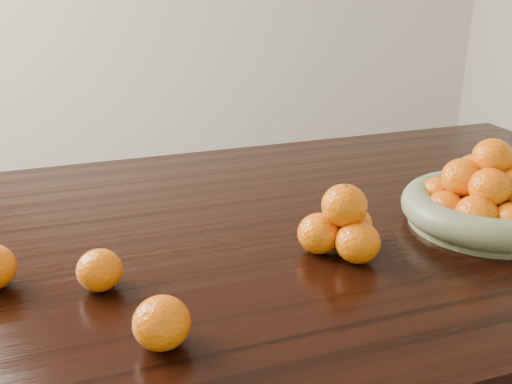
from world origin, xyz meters
name	(u,v)px	position (x,y,z in m)	size (l,w,h in m)	color
dining_table	(234,272)	(0.00, 0.00, 0.66)	(2.00, 1.00, 0.75)	black
fruit_bowl	(486,202)	(0.46, -0.13, 0.80)	(0.31, 0.31, 0.17)	#707858
orange_pyramid	(343,226)	(0.15, -0.14, 0.80)	(0.14, 0.14, 0.12)	orange
loose_orange_1	(100,270)	(-0.25, -0.14, 0.78)	(0.07, 0.07, 0.07)	orange
loose_orange_2	(162,323)	(-0.19, -0.31, 0.79)	(0.08, 0.08, 0.07)	orange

